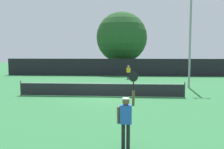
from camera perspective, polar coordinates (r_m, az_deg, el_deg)
ground_plane at (r=17.44m, az=-2.69°, el=-5.17°), size 120.00×120.00×0.00m
tennis_net at (r=17.35m, az=-2.70°, el=-3.50°), size 11.91×0.08×1.07m
perimeter_fence at (r=33.18m, az=0.61°, el=1.73°), size 30.23×0.12×2.35m
player_serving at (r=7.89m, az=3.35°, el=-9.54°), size 0.68×0.39×2.51m
player_receiving at (r=28.97m, az=3.91°, el=0.85°), size 0.57×0.24×1.60m
tennis_ball at (r=19.08m, az=5.89°, el=-4.20°), size 0.07×0.07×0.07m
light_pole at (r=22.68m, az=18.03°, el=10.23°), size 1.18×0.28×9.32m
large_tree at (r=38.38m, az=2.29°, el=8.73°), size 7.96×7.96×9.55m
parked_car_near at (r=38.46m, az=4.95°, el=1.57°), size 2.23×4.34×1.69m
parked_car_mid at (r=39.72m, az=10.47°, el=1.61°), size 1.97×4.23×1.69m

